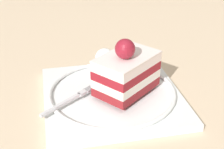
% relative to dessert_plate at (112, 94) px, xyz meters
% --- Properties ---
extents(ground_plane, '(2.40, 2.40, 0.00)m').
position_rel_dessert_plate_xyz_m(ground_plane, '(0.01, 0.01, -0.01)').
color(ground_plane, beige).
extents(dessert_plate, '(0.24, 0.24, 0.02)m').
position_rel_dessert_plate_xyz_m(dessert_plate, '(0.00, 0.00, 0.00)').
color(dessert_plate, white).
rests_on(dessert_plate, ground_plane).
extents(cake_slice, '(0.13, 0.12, 0.10)m').
position_rel_dessert_plate_xyz_m(cake_slice, '(-0.02, 0.00, 0.05)').
color(cake_slice, maroon).
rests_on(cake_slice, dessert_plate).
extents(whipped_cream_dollop, '(0.04, 0.04, 0.04)m').
position_rel_dessert_plate_xyz_m(whipped_cream_dollop, '(-0.00, -0.09, 0.03)').
color(whipped_cream_dollop, white).
rests_on(whipped_cream_dollop, dessert_plate).
extents(fork, '(0.10, 0.08, 0.00)m').
position_rel_dessert_plate_xyz_m(fork, '(0.07, 0.02, 0.01)').
color(fork, silver).
rests_on(fork, dessert_plate).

